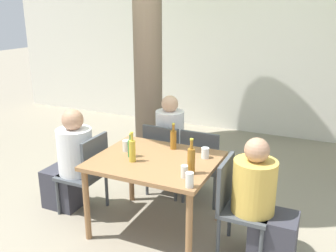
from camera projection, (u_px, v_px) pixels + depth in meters
The scene contains 18 objects.
ground_plane at pixel (156, 228), 3.87m from camera, with size 30.00×30.00×0.00m, color gray.
cafe_building_wall at pixel (246, 54), 6.56m from camera, with size 10.00×0.08×2.80m.
dining_table_front at pixel (155, 168), 3.67m from camera, with size 1.18×0.98×0.78m.
patio_chair_0 at pixel (88, 170), 4.05m from camera, with size 0.44×0.44×0.89m.
patio_chair_1 at pixel (236, 201), 3.39m from camera, with size 0.44×0.44×0.89m.
patio_chair_2 at pixel (165, 156), 4.44m from camera, with size 0.44×0.44×0.89m.
patio_chair_3 at pixel (202, 162), 4.25m from camera, with size 0.44×0.44×0.89m.
person_seated_0 at pixel (70, 164), 4.13m from camera, with size 0.59×0.38×1.17m.
person_seated_1 at pixel (263, 206), 3.30m from camera, with size 0.59×0.38×1.13m.
person_seated_2 at pixel (173, 147), 4.63m from camera, with size 0.34×0.57×1.20m.
green_bottle_0 at pixel (131, 148), 3.67m from camera, with size 0.06×0.06×0.24m.
amber_bottle_1 at pixel (191, 160), 3.28m from camera, with size 0.07×0.07×0.33m.
amber_bottle_2 at pixel (173, 139), 3.87m from camera, with size 0.06×0.06×0.28m.
oil_cruet_3 at pixel (132, 150), 3.55m from camera, with size 0.06×0.06×0.30m.
drinking_glass_0 at pixel (127, 146), 3.83m from camera, with size 0.08×0.08×0.11m.
drinking_glass_1 at pixel (189, 180), 3.05m from camera, with size 0.07×0.07×0.13m.
drinking_glass_2 at pixel (205, 153), 3.65m from camera, with size 0.08×0.08×0.10m.
drinking_glass_3 at pixel (184, 172), 3.22m from camera, with size 0.06×0.06×0.11m.
Camera 1 is at (1.51, -3.01, 2.18)m, focal length 40.00 mm.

